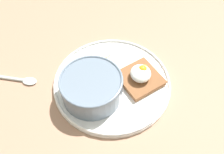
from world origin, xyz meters
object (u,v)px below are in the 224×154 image
banana_slice_front (96,64)px  banana_slice_left (105,55)px  toast_slice (140,80)px  banana_slice_back (92,56)px  oatmeal_bowl (92,87)px  spoon (21,80)px  banana_slice_right (111,64)px  poached_egg (141,74)px  banana_slice_inner (83,61)px

banana_slice_front → banana_slice_left: bearing=140.4°
toast_slice → banana_slice_back: 14.47cm
banana_slice_left → oatmeal_bowl: bearing=-16.7°
banana_slice_left → spoon: size_ratio=0.38×
banana_slice_left → banana_slice_right: size_ratio=0.89×
toast_slice → oatmeal_bowl: bearing=-75.9°
toast_slice → banana_slice_back: bearing=-127.2°
poached_egg → banana_slice_back: 14.59cm
toast_slice → banana_slice_inner: same height
banana_slice_right → banana_slice_inner: (-1.52, -7.21, -0.11)cm
banana_slice_front → banana_slice_inner: (-1.26, -3.35, -0.15)cm
poached_egg → banana_slice_right: bearing=-129.3°
banana_slice_front → banana_slice_left: size_ratio=0.71×
banana_slice_back → banana_slice_inner: bearing=-55.8°
oatmeal_bowl → banana_slice_back: 11.91cm
banana_slice_front → banana_slice_back: 3.02cm
oatmeal_bowl → toast_slice: oatmeal_bowl is taller
oatmeal_bowl → poached_egg: (-3.07, 11.71, -0.24)cm
poached_egg → banana_slice_back: poached_egg is taller
toast_slice → banana_slice_right: (-5.65, -6.65, -0.03)cm
banana_slice_right → toast_slice: bearing=49.7°
poached_egg → banana_slice_right: (-5.50, -6.72, -2.10)cm
toast_slice → banana_slice_inner: (-7.16, -13.86, -0.14)cm
banana_slice_left → spoon: (5.74, -21.13, -1.17)cm
oatmeal_bowl → toast_slice: bearing=104.1°
banana_slice_right → spoon: bearing=-83.5°
poached_egg → banana_slice_right: 8.94cm
poached_egg → banana_slice_left: bearing=-136.7°
oatmeal_bowl → spoon: (-6.01, -17.60, -3.66)cm
banana_slice_front → spoon: size_ratio=0.27×
banana_slice_left → banana_slice_right: (3.17, 1.45, 0.16)cm
poached_egg → banana_slice_front: bearing=-118.5°
banana_slice_front → banana_slice_back: same height
oatmeal_bowl → banana_slice_back: bearing=179.5°
spoon → banana_slice_back: bearing=107.7°
oatmeal_bowl → banana_slice_left: 12.51cm
banana_slice_inner → banana_slice_right: bearing=78.1°
oatmeal_bowl → banana_slice_right: size_ratio=3.05×
banana_slice_left → toast_slice: bearing=42.6°
toast_slice → spoon: bearing=-96.0°
spoon → banana_slice_left: bearing=105.2°
banana_slice_right → spoon: 22.77cm
toast_slice → banana_slice_left: bearing=-137.4°
oatmeal_bowl → poached_egg: oatmeal_bowl is taller
banana_slice_front → banana_slice_right: (0.26, 3.87, -0.04)cm
banana_slice_inner → poached_egg: bearing=63.3°
toast_slice → banana_slice_right: 8.72cm
toast_slice → banana_slice_back: size_ratio=2.91×
banana_slice_back → banana_slice_inner: banana_slice_back is taller
poached_egg → banana_slice_right: poached_egg is taller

